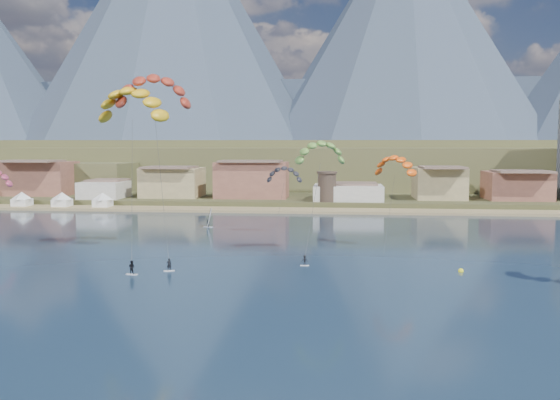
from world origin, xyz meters
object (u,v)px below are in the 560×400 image
object	(u,v)px
watchtower	(327,186)
kitesurfer_green	(320,150)
windsurfer	(209,221)
buoy	(461,271)
kitesurfer_yellow	(132,100)
kitesurfer_red	(153,86)

from	to	relation	value
watchtower	kitesurfer_green	distance (m)	73.12
windsurfer	buoy	size ratio (longest dim) A/B	5.41
watchtower	buoy	size ratio (longest dim) A/B	11.11
watchtower	kitesurfer_green	size ratio (longest dim) A/B	0.43
watchtower	kitesurfer_yellow	distance (m)	82.61
kitesurfer_yellow	kitesurfer_green	size ratio (longest dim) A/B	1.51
watchtower	kitesurfer_red	size ratio (longest dim) A/B	0.27
watchtower	buoy	xyz separation A→B (m)	(21.11, -82.92, -6.24)
watchtower	buoy	distance (m)	85.79
windsurfer	kitesurfer_green	bearing A→B (deg)	-50.63
watchtower	kitesurfer_red	world-z (taller)	kitesurfer_red
windsurfer	kitesurfer_red	bearing A→B (deg)	-93.20
kitesurfer_red	watchtower	bearing A→B (deg)	69.80
watchtower	kitesurfer_red	bearing A→B (deg)	-110.20
kitesurfer_red	kitesurfer_green	world-z (taller)	kitesurfer_red
kitesurfer_green	buoy	xyz separation A→B (m)	(20.55, -10.62, -17.18)
buoy	windsurfer	bearing A→B (deg)	137.82
watchtower	kitesurfer_yellow	xyz separation A→B (m)	(-29.85, -74.64, 19.02)
kitesurfer_red	kitesurfer_yellow	xyz separation A→B (m)	(-3.05, -1.82, -2.26)
kitesurfer_yellow	windsurfer	size ratio (longest dim) A/B	7.18
kitesurfer_red	windsurfer	bearing A→B (deg)	86.80
kitesurfer_green	buoy	distance (m)	28.82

